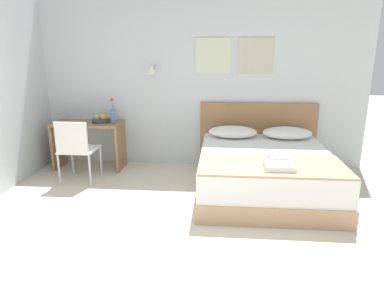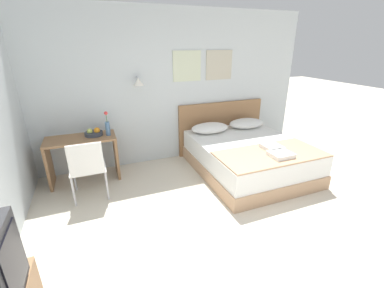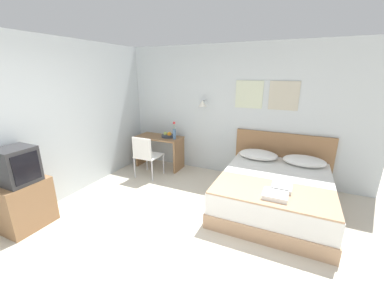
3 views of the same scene
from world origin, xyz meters
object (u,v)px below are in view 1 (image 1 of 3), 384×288
(desk_chair, at_px, (76,146))
(flower_vase, at_px, (113,114))
(folded_towel_mid_bed, at_px, (279,166))
(fruit_bowl, at_px, (101,119))
(pillow_left, at_px, (233,132))
(throw_blanket, at_px, (272,165))
(folded_towel_near_foot, at_px, (281,158))
(desk, at_px, (89,137))
(headboard, at_px, (257,135))
(pillow_right, at_px, (287,133))
(bed, at_px, (264,172))

(desk_chair, distance_m, flower_vase, 0.76)
(folded_towel_mid_bed, height_order, fruit_bowl, fruit_bowl)
(pillow_left, xyz_separation_m, throw_blanket, (0.39, -1.27, -0.07))
(folded_towel_mid_bed, bearing_deg, desk_chair, 162.83)
(throw_blanket, distance_m, folded_towel_near_foot, 0.19)
(pillow_left, xyz_separation_m, flower_vase, (-1.78, -0.03, 0.25))
(folded_towel_near_foot, distance_m, desk_chair, 2.70)
(folded_towel_mid_bed, relative_size, desk, 0.30)
(folded_towel_near_foot, bearing_deg, headboard, 94.69)
(pillow_right, bearing_deg, flower_vase, -179.36)
(desk_chair, bearing_deg, flower_vase, 58.67)
(folded_towel_mid_bed, bearing_deg, desk, 151.76)
(bed, relative_size, headboard, 1.10)
(desk_chair, distance_m, fruit_bowl, 0.72)
(desk, xyz_separation_m, flower_vase, (0.42, -0.04, 0.37))
(folded_towel_near_foot, bearing_deg, fruit_bowl, 154.70)
(bed, height_order, desk_chair, desk_chair)
(desk, height_order, flower_vase, flower_vase)
(bed, xyz_separation_m, throw_blanket, (-0.00, -0.57, 0.28))
(desk, bearing_deg, headboard, 6.43)
(headboard, xyz_separation_m, desk_chair, (-2.53, -0.92, 0.02))
(bed, distance_m, desk, 2.70)
(folded_towel_mid_bed, bearing_deg, pillow_right, 76.67)
(headboard, relative_size, pillow_right, 2.52)
(headboard, distance_m, folded_towel_mid_bed, 1.72)
(throw_blanket, xyz_separation_m, flower_vase, (-2.18, 1.24, 0.32))
(pillow_right, relative_size, folded_towel_mid_bed, 2.28)
(bed, height_order, pillow_right, pillow_right)
(pillow_right, relative_size, throw_blanket, 0.44)
(bed, height_order, desk, desk)
(headboard, xyz_separation_m, pillow_right, (0.39, -0.31, 0.12))
(pillow_left, relative_size, desk, 0.68)
(headboard, bearing_deg, bed, -90.00)
(throw_blanket, bearing_deg, pillow_right, 72.82)
(pillow_left, xyz_separation_m, pillow_right, (0.79, 0.00, 0.00))
(folded_towel_near_foot, xyz_separation_m, fruit_bowl, (-2.51, 1.19, 0.17))
(pillow_right, relative_size, desk_chair, 0.80)
(bed, relative_size, folded_towel_mid_bed, 6.32)
(throw_blanket, height_order, desk, desk)
(pillow_right, height_order, folded_towel_mid_bed, pillow_right)
(pillow_left, distance_m, flower_vase, 1.80)
(fruit_bowl, relative_size, flower_vase, 0.71)
(bed, relative_size, folded_towel_near_foot, 6.22)
(folded_towel_near_foot, bearing_deg, throw_blanket, -130.73)
(fruit_bowl, xyz_separation_m, flower_vase, (0.21, -0.08, 0.10))
(throw_blanket, bearing_deg, headboard, 90.00)
(pillow_right, bearing_deg, headboard, 142.06)
(bed, xyz_separation_m, fruit_bowl, (-2.39, 0.75, 0.50))
(folded_towel_near_foot, bearing_deg, pillow_left, 114.26)
(desk_chair, bearing_deg, pillow_right, 11.79)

